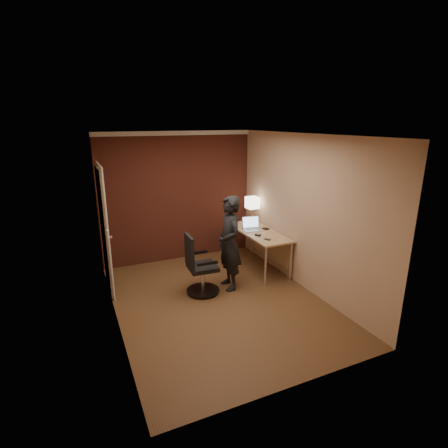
{
  "coord_description": "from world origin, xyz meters",
  "views": [
    {
      "loc": [
        -1.9,
        -4.47,
        2.69
      ],
      "look_at": [
        0.35,
        0.55,
        1.05
      ],
      "focal_mm": 28.0,
      "sensor_mm": 36.0,
      "label": 1
    }
  ],
  "objects": [
    {
      "name": "person",
      "position": [
        0.36,
        0.35,
        0.78
      ],
      "size": [
        0.4,
        0.59,
        1.56
      ],
      "primitive_type": "imported",
      "rotation": [
        0.0,
        0.0,
        -1.62
      ],
      "color": "black",
      "rests_on": "ground"
    },
    {
      "name": "wallet",
      "position": [
        1.36,
        0.9,
        0.74
      ],
      "size": [
        0.12,
        0.13,
        0.02
      ],
      "primitive_type": "cube",
      "rotation": [
        0.0,
        0.0,
        0.31
      ],
      "color": "black",
      "rests_on": "desk"
    },
    {
      "name": "phone",
      "position": [
        1.08,
        0.37,
        0.73
      ],
      "size": [
        0.1,
        0.13,
        0.01
      ],
      "primitive_type": "cube",
      "rotation": [
        0.0,
        0.0,
        0.4
      ],
      "color": "black",
      "rests_on": "desk"
    },
    {
      "name": "mouse",
      "position": [
        1.04,
        0.62,
        0.75
      ],
      "size": [
        0.09,
        0.11,
        0.03
      ],
      "primitive_type": "cube",
      "rotation": [
        0.0,
        0.0,
        0.36
      ],
      "color": "black",
      "rests_on": "desk"
    },
    {
      "name": "desk_lamp",
      "position": [
        1.3,
        1.33,
        1.15
      ],
      "size": [
        0.22,
        0.22,
        0.54
      ],
      "color": "silver",
      "rests_on": "desk"
    },
    {
      "name": "room",
      "position": [
        -0.27,
        1.54,
        1.37
      ],
      "size": [
        4.0,
        4.0,
        4.0
      ],
      "color": "brown",
      "rests_on": "ground"
    },
    {
      "name": "office_chair",
      "position": [
        -0.18,
        0.35,
        0.43
      ],
      "size": [
        0.53,
        0.56,
        0.98
      ],
      "color": "black",
      "rests_on": "ground"
    },
    {
      "name": "desk",
      "position": [
        1.25,
        0.84,
        0.6
      ],
      "size": [
        0.6,
        1.5,
        0.73
      ],
      "color": "tan",
      "rests_on": "ground"
    },
    {
      "name": "laptop",
      "position": [
        1.12,
        1.01,
        0.79
      ],
      "size": [
        0.37,
        0.31,
        0.23
      ],
      "color": "silver",
      "rests_on": "desk"
    }
  ]
}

